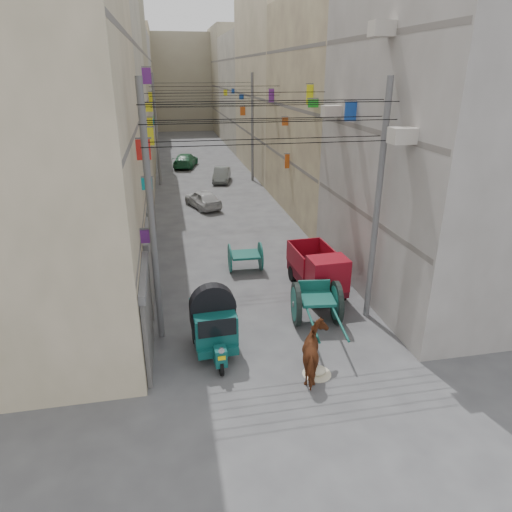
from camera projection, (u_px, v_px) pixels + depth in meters
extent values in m
plane|color=#424245|center=(326.00, 460.00, 10.26)|extent=(140.00, 140.00, 0.00)
cube|color=#68615D|center=(139.00, 226.00, 15.59)|extent=(0.25, 9.80, 0.18)
cube|color=#68615D|center=(130.00, 136.00, 14.46)|extent=(0.25, 9.80, 0.18)
cube|color=#68615D|center=(119.00, 31.00, 13.32)|extent=(0.25, 9.80, 0.18)
cube|color=#BDB5A2|center=(66.00, 114.00, 23.84)|extent=(8.00, 12.00, 12.00)
cube|color=#68615D|center=(147.00, 165.00, 25.59)|extent=(0.25, 11.76, 0.18)
cube|color=#68615D|center=(142.00, 109.00, 24.45)|extent=(0.25, 11.76, 0.18)
cube|color=#68615D|center=(137.00, 48.00, 23.32)|extent=(0.25, 11.76, 0.18)
cube|color=#9B957A|center=(96.00, 86.00, 35.28)|extent=(8.00, 14.00, 14.00)
cube|color=#68615D|center=(151.00, 135.00, 37.40)|extent=(0.25, 13.72, 0.18)
cube|color=#68615D|center=(148.00, 97.00, 36.27)|extent=(0.25, 13.72, 0.18)
cube|color=#68615D|center=(144.00, 55.00, 35.14)|extent=(0.25, 13.72, 0.18)
cube|color=#A7A09C|center=(114.00, 93.00, 48.41)|extent=(8.00, 14.00, 11.80)
cube|color=#68615D|center=(153.00, 119.00, 50.12)|extent=(0.25, 13.72, 0.18)
cube|color=#68615D|center=(151.00, 90.00, 48.99)|extent=(0.25, 13.72, 0.18)
cube|color=#68615D|center=(148.00, 59.00, 47.86)|extent=(0.25, 13.72, 0.18)
cube|color=#C7B88A|center=(122.00, 82.00, 59.91)|extent=(8.00, 12.00, 13.50)
cube|color=#68615D|center=(155.00, 110.00, 61.94)|extent=(0.25, 11.76, 0.18)
cube|color=#68615D|center=(153.00, 86.00, 60.80)|extent=(0.25, 11.76, 0.18)
cube|color=#68615D|center=(151.00, 62.00, 59.67)|extent=(0.25, 11.76, 0.18)
cube|color=#A7A09C|center=(473.00, 119.00, 16.50)|extent=(8.00, 10.00, 13.00)
cube|color=#68615D|center=(365.00, 212.00, 17.06)|extent=(0.25, 9.80, 0.18)
cube|color=#68615D|center=(373.00, 130.00, 15.92)|extent=(0.25, 9.80, 0.18)
cube|color=#68615D|center=(381.00, 35.00, 14.79)|extent=(0.25, 9.80, 0.18)
cube|color=#C7B88A|center=(354.00, 110.00, 26.69)|extent=(8.00, 12.00, 12.00)
cube|color=#68615D|center=(289.00, 160.00, 27.05)|extent=(0.25, 11.76, 0.18)
cube|color=#68615D|center=(290.00, 107.00, 25.92)|extent=(0.25, 11.76, 0.18)
cube|color=#68615D|center=(292.00, 49.00, 24.79)|extent=(0.25, 11.76, 0.18)
cube|color=beige|center=(295.00, 85.00, 38.12)|extent=(8.00, 14.00, 14.00)
cube|color=#68615D|center=(250.00, 133.00, 38.87)|extent=(0.25, 13.72, 0.18)
cube|color=#68615D|center=(250.00, 96.00, 37.73)|extent=(0.25, 13.72, 0.18)
cube|color=#68615D|center=(249.00, 56.00, 36.60)|extent=(0.25, 13.72, 0.18)
cube|color=#BDB5A2|center=(261.00, 92.00, 51.26)|extent=(8.00, 14.00, 11.80)
cube|color=#68615D|center=(228.00, 117.00, 51.59)|extent=(0.25, 13.72, 0.18)
cube|color=#68615D|center=(227.00, 89.00, 50.46)|extent=(0.25, 13.72, 0.18)
cube|color=#68615D|center=(226.00, 60.00, 49.32)|extent=(0.25, 13.72, 0.18)
cube|color=#9B957A|center=(242.00, 81.00, 62.75)|extent=(8.00, 12.00, 13.50)
cube|color=#68615D|center=(215.00, 109.00, 63.40)|extent=(0.25, 11.76, 0.18)
cube|color=#68615D|center=(214.00, 86.00, 62.27)|extent=(0.25, 11.76, 0.18)
cube|color=#68615D|center=(213.00, 62.00, 61.14)|extent=(0.25, 11.76, 0.18)
cube|color=#9B957A|center=(181.00, 82.00, 67.79)|extent=(22.00, 10.00, 13.00)
cube|color=#515056|center=(148.00, 320.00, 13.43)|extent=(0.12, 3.00, 2.60)
cube|color=#605F62|center=(144.00, 276.00, 12.89)|extent=(0.18, 3.20, 0.25)
cube|color=#515056|center=(150.00, 270.00, 16.80)|extent=(0.12, 3.00, 2.60)
cube|color=#605F62|center=(147.00, 233.00, 16.25)|extent=(0.18, 3.20, 0.25)
cube|color=#515056|center=(152.00, 237.00, 20.16)|extent=(0.12, 3.00, 2.60)
cube|color=#605F62|center=(149.00, 205.00, 19.62)|extent=(0.18, 3.20, 0.25)
cube|color=#515056|center=(153.00, 213.00, 23.61)|extent=(0.12, 3.00, 2.60)
cube|color=#605F62|center=(151.00, 185.00, 23.07)|extent=(0.18, 3.20, 0.25)
cube|color=#1743A2|center=(241.00, 97.00, 39.83)|extent=(0.38, 0.08, 0.41)
cube|color=green|center=(155.00, 119.00, 46.02)|extent=(0.27, 0.08, 0.71)
cube|color=#6D2588|center=(148.00, 236.00, 14.16)|extent=(0.44, 0.08, 0.42)
cube|color=yellow|center=(149.00, 137.00, 21.99)|extent=(0.45, 0.08, 0.84)
cube|color=yellow|center=(225.00, 92.00, 49.49)|extent=(0.41, 0.08, 0.59)
cube|color=#0E98A0|center=(147.00, 184.00, 16.86)|extent=(0.38, 0.08, 0.44)
cube|color=#C75317|center=(243.00, 111.00, 39.58)|extent=(0.43, 0.08, 0.72)
cube|color=#1743A2|center=(233.00, 91.00, 44.59)|extent=(0.28, 0.08, 0.44)
cube|color=#6D2588|center=(147.00, 76.00, 24.81)|extent=(0.48, 0.08, 0.84)
cube|color=#0E98A0|center=(155.00, 122.00, 42.79)|extent=(0.31, 0.08, 0.44)
cube|color=#C75317|center=(285.00, 121.00, 26.18)|extent=(0.35, 0.08, 0.45)
cube|color=#6D2588|center=(271.00, 96.00, 29.02)|extent=(0.34, 0.08, 0.79)
cube|color=#1743A2|center=(146.00, 165.00, 18.80)|extent=(0.28, 0.08, 0.52)
cube|color=yellow|center=(151.00, 97.00, 34.13)|extent=(0.28, 0.08, 0.74)
cube|color=#C75317|center=(287.00, 161.00, 26.56)|extent=(0.26, 0.08, 0.80)
cube|color=red|center=(351.00, 112.00, 16.93)|extent=(0.34, 0.08, 0.55)
cube|color=red|center=(143.00, 150.00, 15.22)|extent=(0.47, 0.08, 0.67)
cube|color=yellow|center=(149.00, 107.00, 26.49)|extent=(0.40, 0.08, 0.47)
cube|color=yellow|center=(150.00, 122.00, 27.29)|extent=(0.32, 0.08, 0.55)
cube|color=green|center=(313.00, 103.00, 20.88)|extent=(0.47, 0.08, 0.35)
cube|color=yellow|center=(310.00, 95.00, 21.52)|extent=(0.32, 0.08, 0.89)
cube|color=#1743A2|center=(351.00, 111.00, 16.83)|extent=(0.44, 0.08, 0.69)
cube|color=#6D2588|center=(139.00, 252.00, 13.86)|extent=(0.10, 3.20, 0.80)
cube|color=#0E98A0|center=(147.00, 185.00, 22.04)|extent=(0.10, 3.20, 0.80)
cube|color=silver|center=(151.00, 147.00, 32.94)|extent=(0.10, 3.20, 0.80)
cube|color=red|center=(153.00, 128.00, 43.85)|extent=(0.10, 3.20, 0.80)
cube|color=red|center=(387.00, 235.00, 15.30)|extent=(0.10, 3.20, 0.80)
cube|color=green|center=(308.00, 178.00, 23.48)|extent=(0.10, 3.20, 0.80)
cube|color=silver|center=(261.00, 144.00, 34.39)|extent=(0.10, 3.20, 0.80)
cube|color=#0E98A0|center=(237.00, 126.00, 45.29)|extent=(0.10, 3.20, 0.80)
cube|color=#B9B1A6|center=(402.00, 136.00, 13.04)|extent=(0.70, 0.55, 0.45)
cube|color=#B9B1A6|center=(331.00, 111.00, 18.42)|extent=(0.70, 0.55, 0.45)
cube|color=#B9B1A6|center=(382.00, 29.00, 13.76)|extent=(0.70, 0.55, 0.45)
cylinder|color=#605F62|center=(151.00, 220.00, 13.56)|extent=(0.20, 0.20, 8.00)
cylinder|color=#605F62|center=(377.00, 207.00, 14.84)|extent=(0.20, 0.20, 8.00)
cylinder|color=#605F62|center=(156.00, 131.00, 33.56)|extent=(0.20, 0.20, 8.00)
cylinder|color=#605F62|center=(252.00, 129.00, 34.84)|extent=(0.20, 0.20, 8.00)
cylinder|color=black|center=(274.00, 144.00, 12.92)|extent=(7.40, 0.02, 0.02)
cylinder|color=black|center=(274.00, 122.00, 12.69)|extent=(7.40, 0.02, 0.02)
cylinder|color=black|center=(275.00, 103.00, 12.50)|extent=(7.40, 0.02, 0.02)
cylinder|color=black|center=(267.00, 139.00, 13.83)|extent=(7.40, 0.02, 0.02)
cylinder|color=black|center=(267.00, 118.00, 13.60)|extent=(7.40, 0.02, 0.02)
cylinder|color=black|center=(267.00, 101.00, 13.41)|extent=(7.40, 0.02, 0.02)
cylinder|color=black|center=(238.00, 121.00, 18.83)|extent=(7.40, 0.02, 0.02)
cylinder|color=black|center=(238.00, 106.00, 18.60)|extent=(7.40, 0.02, 0.02)
cylinder|color=black|center=(238.00, 93.00, 18.41)|extent=(7.40, 0.02, 0.02)
cylinder|color=black|center=(216.00, 107.00, 26.10)|extent=(7.40, 0.02, 0.02)
cylinder|color=black|center=(216.00, 96.00, 25.87)|extent=(7.40, 0.02, 0.02)
cylinder|color=black|center=(216.00, 86.00, 25.68)|extent=(7.40, 0.02, 0.02)
cylinder|color=black|center=(204.00, 99.00, 33.37)|extent=(7.40, 0.02, 0.02)
cylinder|color=black|center=(204.00, 90.00, 33.14)|extent=(7.40, 0.02, 0.02)
cylinder|color=black|center=(203.00, 83.00, 32.95)|extent=(7.40, 0.02, 0.02)
cylinder|color=black|center=(221.00, 366.00, 13.05)|extent=(0.14, 0.55, 0.54)
cylinder|color=black|center=(195.00, 335.00, 14.59)|extent=(0.14, 0.55, 0.54)
cylinder|color=black|center=(228.00, 331.00, 14.82)|extent=(0.14, 0.55, 0.54)
cube|color=#0D4845|center=(214.00, 337.00, 14.11)|extent=(1.30, 1.90, 0.27)
cube|color=#0D4845|center=(220.00, 356.00, 12.98)|extent=(0.36, 0.45, 0.53)
cylinder|color=silver|center=(221.00, 351.00, 12.65)|extent=(0.18, 0.06, 0.17)
cube|color=yellow|center=(222.00, 358.00, 12.72)|extent=(0.21, 0.04, 0.12)
cube|color=#0D4845|center=(213.00, 321.00, 13.94)|extent=(1.34, 1.71, 0.92)
cube|color=black|center=(217.00, 328.00, 13.10)|extent=(1.12, 0.11, 0.53)
cube|color=black|center=(192.00, 321.00, 13.77)|extent=(0.10, 1.16, 0.63)
cube|color=black|center=(233.00, 316.00, 14.05)|extent=(0.10, 1.16, 0.63)
cube|color=white|center=(218.00, 350.00, 13.34)|extent=(1.21, 0.11, 0.06)
cylinder|color=black|center=(296.00, 304.00, 15.52)|extent=(0.34, 1.51, 1.51)
cylinder|color=#124F46|center=(296.00, 304.00, 15.52)|extent=(0.32, 1.19, 1.17)
cylinder|color=#605F62|center=(296.00, 304.00, 15.52)|extent=(0.26, 0.22, 0.19)
cylinder|color=black|center=(336.00, 303.00, 15.62)|extent=(0.34, 1.51, 1.51)
cylinder|color=#124F46|center=(336.00, 303.00, 15.62)|extent=(0.32, 1.19, 1.17)
cylinder|color=#605F62|center=(336.00, 303.00, 15.62)|extent=(0.26, 0.22, 0.19)
cylinder|color=#605F62|center=(316.00, 303.00, 15.57)|extent=(1.45, 0.26, 0.09)
cube|color=#124F46|center=(317.00, 298.00, 15.50)|extent=(1.26, 1.31, 0.11)
cube|color=#124F46|center=(314.00, 285.00, 15.90)|extent=(1.13, 0.22, 0.38)
cylinder|color=#124F46|center=(311.00, 321.00, 14.26)|extent=(0.36, 2.46, 0.08)
cylinder|color=#124F46|center=(339.00, 320.00, 14.32)|extent=(0.36, 2.46, 0.08)
cylinder|color=black|center=(310.00, 297.00, 16.98)|extent=(0.20, 0.65, 0.64)
cylinder|color=black|center=(292.00, 274.00, 18.89)|extent=(0.20, 0.65, 0.64)
cylinder|color=black|center=(341.00, 293.00, 17.26)|extent=(0.20, 0.65, 0.64)
cylinder|color=black|center=(321.00, 271.00, 19.17)|extent=(0.20, 0.65, 0.64)
cube|color=#520B16|center=(316.00, 278.00, 17.99)|extent=(1.55, 3.25, 0.34)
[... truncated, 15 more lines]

